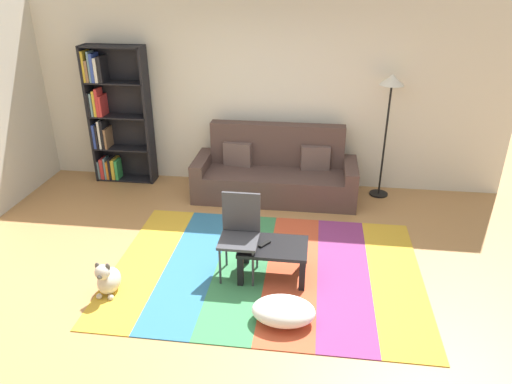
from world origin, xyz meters
The scene contains 11 objects.
ground_plane centered at (0.00, 0.00, 0.00)m, with size 14.00×14.00×0.00m, color #B27F4C.
back_wall centered at (0.00, 2.55, 1.35)m, with size 6.80×0.10×2.70m, color silver.
rug centered at (0.28, 0.14, 0.01)m, with size 3.32×2.38×0.01m.
couch centered at (0.19, 2.02, 0.34)m, with size 2.26×0.80×1.00m.
bookshelf centered at (-2.25, 2.31, 1.00)m, with size 0.90×0.28×2.01m.
coffee_table centered at (0.36, 0.05, 0.31)m, with size 0.71×0.49×0.37m.
pouf centered at (0.52, -0.66, 0.12)m, with size 0.59×0.41×0.22m, color white.
dog centered at (-1.26, -0.45, 0.16)m, with size 0.22×0.35×0.40m.
standing_lamp centered at (1.68, 2.24, 1.44)m, with size 0.32×0.32×1.73m.
tv_remote centered at (0.26, 0.04, 0.39)m, with size 0.04×0.15×0.02m, color black.
folding_chair centered at (0.00, 0.09, 0.53)m, with size 0.40×0.40×0.90m.
Camera 1 is at (0.72, -4.16, 3.01)m, focal length 33.46 mm.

